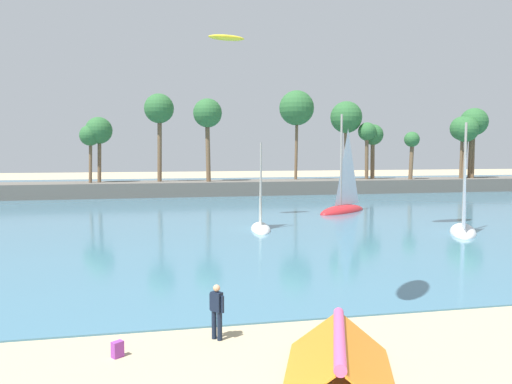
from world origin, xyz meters
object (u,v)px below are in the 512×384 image
(sailboat_mid_bay, at_px, (261,221))
(sailboat_toward_headland, at_px, (343,203))
(folded_kite, at_px, (339,350))
(sailboat_near_shore, at_px, (463,222))
(person_at_waterline, at_px, (217,310))
(kite_aloft_low_near_shore, at_px, (226,38))
(backpack_near_kite, at_px, (117,350))

(sailboat_mid_bay, distance_m, sailboat_toward_headland, 12.82)
(folded_kite, distance_m, sailboat_near_shore, 24.95)
(person_at_waterline, xyz_separation_m, sailboat_mid_bay, (5.69, 19.90, -0.24))
(folded_kite, height_order, sailboat_near_shore, sailboat_near_shore)
(person_at_waterline, bearing_deg, kite_aloft_low_near_shore, 80.73)
(folded_kite, xyz_separation_m, sailboat_mid_bay, (3.15, 23.27, -0.16))
(person_at_waterline, height_order, sailboat_near_shore, sailboat_near_shore)
(sailboat_near_shore, height_order, sailboat_mid_bay, sailboat_near_shore)
(folded_kite, height_order, person_at_waterline, person_at_waterline)
(folded_kite, height_order, backpack_near_kite, folded_kite)
(sailboat_mid_bay, height_order, sailboat_toward_headland, sailboat_toward_headland)
(person_at_waterline, height_order, sailboat_toward_headland, sailboat_toward_headland)
(backpack_near_kite, bearing_deg, folded_kite, -26.31)
(person_at_waterline, height_order, backpack_near_kite, person_at_waterline)
(backpack_near_kite, distance_m, sailboat_near_shore, 27.06)
(backpack_near_kite, relative_size, sailboat_mid_bay, 0.07)
(sailboat_near_shore, bearing_deg, sailboat_mid_bay, 161.74)
(person_at_waterline, distance_m, backpack_near_kite, 2.99)
(backpack_near_kite, distance_m, sailboat_toward_headland, 34.30)
(sailboat_near_shore, xyz_separation_m, sailboat_mid_bay, (-13.08, 4.31, -0.13))
(person_at_waterline, bearing_deg, sailboat_near_shore, 39.72)
(person_at_waterline, bearing_deg, sailboat_toward_headland, 61.76)
(sailboat_mid_bay, distance_m, kite_aloft_low_near_shore, 14.61)
(sailboat_mid_bay, bearing_deg, person_at_waterline, -105.94)
(person_at_waterline, relative_size, kite_aloft_low_near_shore, 0.57)
(backpack_near_kite, xyz_separation_m, sailboat_near_shore, (21.58, 16.31, 0.57))
(sailboat_mid_bay, bearing_deg, folded_kite, -97.71)
(person_at_waterline, distance_m, sailboat_near_shore, 24.40)
(sailboat_toward_headland, bearing_deg, sailboat_mid_bay, -138.36)
(person_at_waterline, xyz_separation_m, backpack_near_kite, (-2.82, -0.72, -0.69))
(backpack_near_kite, bearing_deg, sailboat_near_shore, 37.07)
(sailboat_near_shore, bearing_deg, backpack_near_kite, -142.93)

